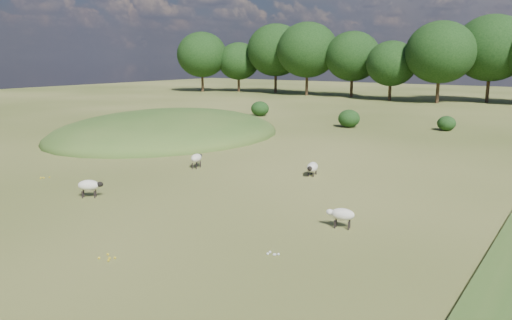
% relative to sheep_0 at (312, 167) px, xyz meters
% --- Properties ---
extents(ground, '(160.00, 160.00, 0.00)m').
position_rel_sheep_0_xyz_m(ground, '(-3.97, 13.69, -0.45)').
color(ground, '#364816').
rests_on(ground, ground).
extents(mound, '(16.00, 20.00, 4.00)m').
position_rel_sheep_0_xyz_m(mound, '(-15.97, 5.69, -0.45)').
color(mound, '#33561E').
rests_on(mound, ground).
extents(treeline, '(96.28, 14.66, 11.70)m').
position_rel_sheep_0_xyz_m(treeline, '(-5.03, 49.12, 6.12)').
color(treeline, black).
rests_on(treeline, ground).
extents(shrubs, '(20.61, 4.58, 1.57)m').
position_rel_sheep_0_xyz_m(shrubs, '(-8.90, 19.69, 0.30)').
color(shrubs, black).
rests_on(shrubs, ground).
extents(sheep_0, '(0.77, 1.28, 0.71)m').
position_rel_sheep_0_xyz_m(sheep_0, '(0.00, 0.00, 0.00)').
color(sheep_0, beige).
rests_on(sheep_0, ground).
extents(sheep_1, '(1.08, 0.65, 0.75)m').
position_rel_sheep_0_xyz_m(sheep_1, '(4.76, -6.65, 0.08)').
color(sheep_1, beige).
rests_on(sheep_1, ground).
extents(sheep_2, '(1.08, 0.96, 0.80)m').
position_rel_sheep_0_xyz_m(sheep_2, '(-6.12, -9.24, 0.11)').
color(sheep_2, beige).
rests_on(sheep_2, ground).
extents(sheep_3, '(0.71, 1.16, 0.80)m').
position_rel_sheep_0_xyz_m(sheep_3, '(-6.22, -2.00, 0.11)').
color(sheep_3, beige).
rests_on(sheep_3, ground).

